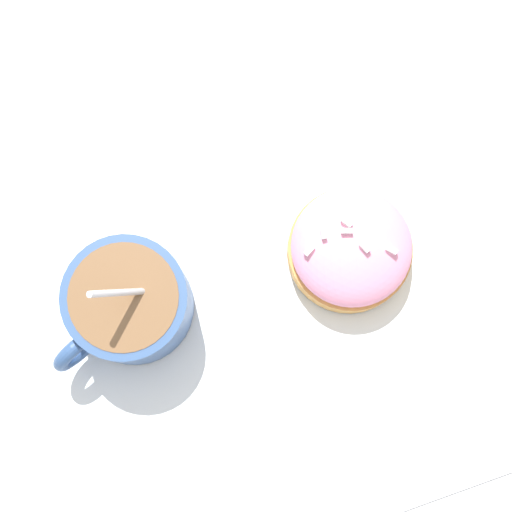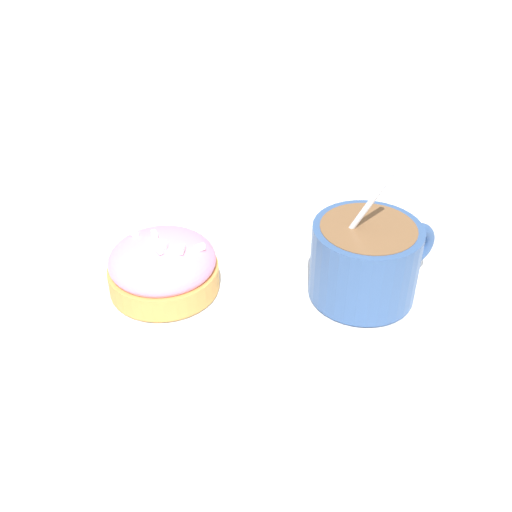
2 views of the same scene
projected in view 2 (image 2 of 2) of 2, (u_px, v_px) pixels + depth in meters
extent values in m
plane|color=#B2B2B7|center=(262.00, 292.00, 0.44)|extent=(3.00, 3.00, 0.00)
cube|color=white|center=(262.00, 291.00, 0.44)|extent=(0.37, 0.38, 0.00)
cylinder|color=#335184|center=(364.00, 261.00, 0.42)|extent=(0.08, 0.08, 0.06)
cylinder|color=brown|center=(368.00, 234.00, 0.41)|extent=(0.07, 0.07, 0.01)
torus|color=#335184|center=(414.00, 246.00, 0.44)|extent=(0.04, 0.02, 0.04)
ellipsoid|color=silver|center=(388.00, 282.00, 0.43)|extent=(0.03, 0.02, 0.01)
cylinder|color=silver|center=(351.00, 228.00, 0.41)|extent=(0.05, 0.01, 0.09)
cylinder|color=#D19347|center=(164.00, 277.00, 0.44)|extent=(0.08, 0.08, 0.02)
ellipsoid|color=pink|center=(162.00, 260.00, 0.43)|extent=(0.08, 0.08, 0.03)
cube|color=white|center=(134.00, 233.00, 0.43)|extent=(0.01, 0.01, 0.00)
cube|color=white|center=(162.00, 245.00, 0.41)|extent=(0.01, 0.01, 0.00)
cube|color=white|center=(159.00, 247.00, 0.41)|extent=(0.01, 0.01, 0.00)
cube|color=white|center=(154.00, 235.00, 0.42)|extent=(0.01, 0.01, 0.00)
cube|color=white|center=(200.00, 247.00, 0.42)|extent=(0.01, 0.01, 0.00)
cube|color=white|center=(182.00, 246.00, 0.41)|extent=(0.01, 0.01, 0.00)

